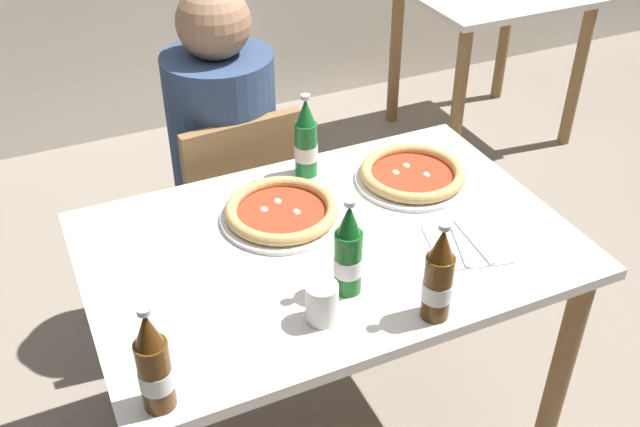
{
  "coord_description": "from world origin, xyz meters",
  "views": [
    {
      "loc": [
        -0.63,
        -1.32,
        1.86
      ],
      "look_at": [
        0.0,
        0.05,
        0.8
      ],
      "focal_mm": 41.17,
      "sensor_mm": 36.0,
      "label": 1
    }
  ],
  "objects_px": {
    "dining_table_main": "(328,275)",
    "beer_bottle_left": "(154,366)",
    "dining_table_background": "(490,21)",
    "pizza_margherita_near": "(282,212)",
    "napkin_with_cutlery": "(467,244)",
    "pizza_marinara_far": "(412,175)",
    "beer_bottle_extra": "(438,278)",
    "diner_seated": "(227,174)",
    "paper_cup": "(322,303)",
    "beer_bottle_center": "(348,254)",
    "chair_behind_table": "(235,207)",
    "beer_bottle_right": "(306,142)"
  },
  "relations": [
    {
      "from": "beer_bottle_left",
      "to": "chair_behind_table",
      "type": "bearing_deg",
      "value": 64.09
    },
    {
      "from": "dining_table_background",
      "to": "pizza_margherita_near",
      "type": "xyz_separation_m",
      "value": [
        -1.6,
        -1.3,
        0.18
      ]
    },
    {
      "from": "dining_table_main",
      "to": "beer_bottle_left",
      "type": "relative_size",
      "value": 4.86
    },
    {
      "from": "dining_table_background",
      "to": "napkin_with_cutlery",
      "type": "height_order",
      "value": "napkin_with_cutlery"
    },
    {
      "from": "chair_behind_table",
      "to": "napkin_with_cutlery",
      "type": "distance_m",
      "value": 0.89
    },
    {
      "from": "paper_cup",
      "to": "napkin_with_cutlery",
      "type": "bearing_deg",
      "value": 11.64
    },
    {
      "from": "dining_table_main",
      "to": "pizza_marinara_far",
      "type": "height_order",
      "value": "pizza_marinara_far"
    },
    {
      "from": "dining_table_main",
      "to": "dining_table_background",
      "type": "height_order",
      "value": "same"
    },
    {
      "from": "dining_table_background",
      "to": "beer_bottle_left",
      "type": "distance_m",
      "value": 2.72
    },
    {
      "from": "pizza_margherita_near",
      "to": "napkin_with_cutlery",
      "type": "bearing_deg",
      "value": -38.63
    },
    {
      "from": "dining_table_main",
      "to": "paper_cup",
      "type": "relative_size",
      "value": 12.63
    },
    {
      "from": "chair_behind_table",
      "to": "beer_bottle_right",
      "type": "height_order",
      "value": "beer_bottle_right"
    },
    {
      "from": "pizza_margherita_near",
      "to": "paper_cup",
      "type": "relative_size",
      "value": 3.4
    },
    {
      "from": "beer_bottle_left",
      "to": "beer_bottle_center",
      "type": "relative_size",
      "value": 1.0
    },
    {
      "from": "pizza_margherita_near",
      "to": "paper_cup",
      "type": "distance_m",
      "value": 0.39
    },
    {
      "from": "diner_seated",
      "to": "pizza_margherita_near",
      "type": "height_order",
      "value": "diner_seated"
    },
    {
      "from": "diner_seated",
      "to": "beer_bottle_right",
      "type": "height_order",
      "value": "diner_seated"
    },
    {
      "from": "dining_table_main",
      "to": "beer_bottle_extra",
      "type": "bearing_deg",
      "value": -74.07
    },
    {
      "from": "pizza_marinara_far",
      "to": "dining_table_main",
      "type": "bearing_deg",
      "value": -155.24
    },
    {
      "from": "beer_bottle_center",
      "to": "beer_bottle_right",
      "type": "height_order",
      "value": "same"
    },
    {
      "from": "beer_bottle_left",
      "to": "paper_cup",
      "type": "height_order",
      "value": "beer_bottle_left"
    },
    {
      "from": "beer_bottle_left",
      "to": "beer_bottle_right",
      "type": "xyz_separation_m",
      "value": [
        0.59,
        0.65,
        0.0
      ]
    },
    {
      "from": "chair_behind_table",
      "to": "diner_seated",
      "type": "xyz_separation_m",
      "value": [
        -0.0,
        0.05,
        0.1
      ]
    },
    {
      "from": "beer_bottle_center",
      "to": "beer_bottle_right",
      "type": "relative_size",
      "value": 1.0
    },
    {
      "from": "dining_table_background",
      "to": "beer_bottle_left",
      "type": "bearing_deg",
      "value": -139.04
    },
    {
      "from": "beer_bottle_left",
      "to": "napkin_with_cutlery",
      "type": "relative_size",
      "value": 1.13
    },
    {
      "from": "dining_table_main",
      "to": "pizza_margherita_near",
      "type": "height_order",
      "value": "pizza_margherita_near"
    },
    {
      "from": "beer_bottle_center",
      "to": "beer_bottle_right",
      "type": "distance_m",
      "value": 0.51
    },
    {
      "from": "dining_table_main",
      "to": "dining_table_background",
      "type": "bearing_deg",
      "value": 43.22
    },
    {
      "from": "napkin_with_cutlery",
      "to": "paper_cup",
      "type": "xyz_separation_m",
      "value": [
        -0.44,
        -0.09,
        0.04
      ]
    },
    {
      "from": "chair_behind_table",
      "to": "pizza_marinara_far",
      "type": "bearing_deg",
      "value": 126.33
    },
    {
      "from": "diner_seated",
      "to": "dining_table_main",
      "type": "bearing_deg",
      "value": -84.93
    },
    {
      "from": "beer_bottle_left",
      "to": "napkin_with_cutlery",
      "type": "height_order",
      "value": "beer_bottle_left"
    },
    {
      "from": "diner_seated",
      "to": "pizza_marinara_far",
      "type": "relative_size",
      "value": 3.77
    },
    {
      "from": "beer_bottle_right",
      "to": "paper_cup",
      "type": "height_order",
      "value": "beer_bottle_right"
    },
    {
      "from": "beer_bottle_left",
      "to": "beer_bottle_right",
      "type": "bearing_deg",
      "value": 47.67
    },
    {
      "from": "pizza_marinara_far",
      "to": "beer_bottle_center",
      "type": "height_order",
      "value": "beer_bottle_center"
    },
    {
      "from": "diner_seated",
      "to": "paper_cup",
      "type": "height_order",
      "value": "diner_seated"
    },
    {
      "from": "beer_bottle_extra",
      "to": "diner_seated",
      "type": "bearing_deg",
      "value": 98.86
    },
    {
      "from": "pizza_marinara_far",
      "to": "beer_bottle_extra",
      "type": "height_order",
      "value": "beer_bottle_extra"
    },
    {
      "from": "dining_table_background",
      "to": "beer_bottle_center",
      "type": "distance_m",
      "value": 2.27
    },
    {
      "from": "pizza_margherita_near",
      "to": "napkin_with_cutlery",
      "type": "height_order",
      "value": "pizza_margherita_near"
    },
    {
      "from": "beer_bottle_center",
      "to": "beer_bottle_extra",
      "type": "bearing_deg",
      "value": -48.76
    },
    {
      "from": "diner_seated",
      "to": "paper_cup",
      "type": "bearing_deg",
      "value": -94.67
    },
    {
      "from": "beer_bottle_center",
      "to": "beer_bottle_extra",
      "type": "xyz_separation_m",
      "value": [
        0.14,
        -0.16,
        0.0
      ]
    },
    {
      "from": "dining_table_background",
      "to": "beer_bottle_center",
      "type": "relative_size",
      "value": 3.24
    },
    {
      "from": "pizza_marinara_far",
      "to": "paper_cup",
      "type": "relative_size",
      "value": 3.38
    },
    {
      "from": "dining_table_main",
      "to": "chair_behind_table",
      "type": "relative_size",
      "value": 1.41
    },
    {
      "from": "napkin_with_cutlery",
      "to": "pizza_marinara_far",
      "type": "bearing_deg",
      "value": 85.01
    },
    {
      "from": "dining_table_background",
      "to": "beer_bottle_left",
      "type": "height_order",
      "value": "beer_bottle_left"
    }
  ]
}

